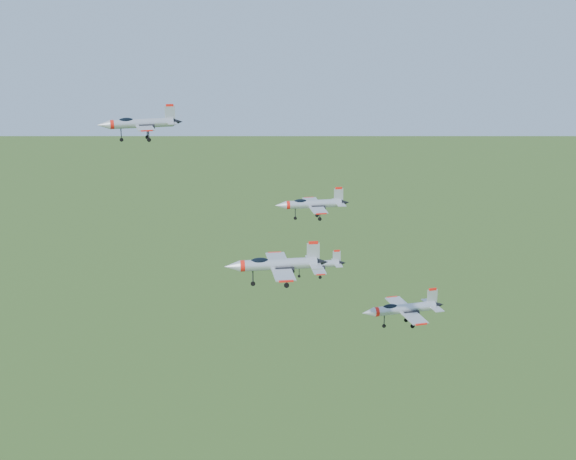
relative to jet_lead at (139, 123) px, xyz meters
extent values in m
cylinder|color=#AEB3BB|center=(0.40, 0.06, -0.03)|extent=(10.25, 3.07, 1.47)
cone|color=#AEB3BB|center=(-5.61, -0.91, -0.03)|extent=(2.24, 1.77, 1.47)
cone|color=black|center=(6.19, 1.00, -0.03)|extent=(1.76, 1.48, 1.25)
ellipsoid|color=black|center=(-2.05, -0.33, 0.52)|extent=(2.62, 1.44, 0.93)
cube|color=#AEB3BB|center=(1.13, -3.02, -0.32)|extent=(3.35, 5.31, 0.16)
cube|color=#AEB3BB|center=(0.12, 3.22, -0.32)|extent=(3.35, 5.31, 0.16)
cube|color=#AEB3BB|center=(4.96, 0.80, 1.49)|extent=(1.69, 0.40, 2.37)
cube|color=red|center=(4.96, 0.80, 2.73)|extent=(1.25, 0.35, 0.39)
cylinder|color=#AEB3BB|center=(25.97, -19.05, -9.25)|extent=(8.22, 1.67, 1.18)
cone|color=#AEB3BB|center=(21.08, -19.34, -9.25)|extent=(1.70, 1.28, 1.18)
cone|color=black|center=(30.68, -18.76, -9.25)|extent=(1.33, 1.08, 1.00)
ellipsoid|color=black|center=(23.98, -19.17, -8.81)|extent=(2.04, 0.97, 0.75)
cube|color=#AEB3BB|center=(26.31, -21.57, -9.48)|extent=(2.32, 4.11, 0.13)
cube|color=#AEB3BB|center=(26.00, -16.50, -9.48)|extent=(2.32, 4.11, 0.13)
cube|color=#AEB3BB|center=(29.68, -18.82, -8.03)|extent=(1.36, 0.19, 1.90)
cube|color=red|center=(29.68, -18.82, -7.03)|extent=(1.00, 0.19, 0.32)
cylinder|color=#AEB3BB|center=(19.07, -36.98, -12.12)|extent=(9.70, 1.73, 1.40)
cone|color=#AEB3BB|center=(13.28, -37.18, -12.12)|extent=(1.98, 1.46, 1.40)
cone|color=black|center=(24.65, -36.79, -12.12)|extent=(1.54, 1.24, 1.19)
ellipsoid|color=black|center=(16.71, -37.06, -11.60)|extent=(2.39, 1.08, 0.89)
cube|color=#AEB3BB|center=(19.39, -39.98, -12.39)|extent=(2.63, 4.80, 0.15)
cube|color=#AEB3BB|center=(19.18, -33.97, -12.39)|extent=(2.63, 4.80, 0.15)
cube|color=#AEB3BB|center=(23.47, -36.83, -10.67)|extent=(1.61, 0.18, 2.25)
cube|color=red|center=(23.47, -36.83, -9.49)|extent=(1.19, 0.19, 0.38)
cylinder|color=#AEB3BB|center=(27.58, -9.96, -21.76)|extent=(7.80, 1.33, 1.12)
cone|color=#AEB3BB|center=(22.91, -10.08, -21.76)|extent=(1.58, 1.16, 1.12)
cone|color=black|center=(32.07, -9.84, -21.76)|extent=(1.23, 0.99, 0.95)
ellipsoid|color=black|center=(25.68, -10.01, -21.34)|extent=(1.92, 0.86, 0.71)
cube|color=#AEB3BB|center=(27.81, -12.37, -21.97)|extent=(2.09, 3.85, 0.12)
cube|color=#AEB3BB|center=(27.69, -7.54, -21.97)|extent=(2.09, 3.85, 0.12)
cube|color=#AEB3BB|center=(31.12, -9.87, -20.59)|extent=(1.30, 0.14, 1.81)
cube|color=red|center=(31.12, -9.87, -19.64)|extent=(0.95, 0.15, 0.30)
cylinder|color=#AEB3BB|center=(38.32, -26.35, -23.27)|extent=(9.43, 2.85, 1.35)
cone|color=#AEB3BB|center=(32.79, -27.27, -23.27)|extent=(2.06, 1.63, 1.35)
cone|color=black|center=(43.64, -25.48, -23.27)|extent=(1.62, 1.37, 1.15)
ellipsoid|color=black|center=(36.07, -26.73, -22.76)|extent=(2.41, 1.33, 0.86)
cube|color=#AEB3BB|center=(39.00, -29.19, -23.53)|extent=(3.10, 4.89, 0.15)
cube|color=#AEB3BB|center=(38.05, -23.45, -23.53)|extent=(3.10, 4.89, 0.15)
cube|color=#AEB3BB|center=(42.52, -25.66, -21.87)|extent=(1.56, 0.38, 2.18)
cube|color=red|center=(42.52, -25.66, -20.73)|extent=(1.15, 0.33, 0.36)
camera|label=1|loc=(10.15, -131.04, 20.69)|focal=50.00mm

